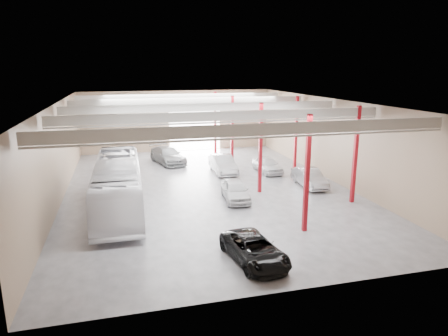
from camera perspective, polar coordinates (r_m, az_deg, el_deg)
name	(u,v)px	position (r m, az deg, el deg)	size (l,w,h in m)	color
depot_shell	(207,127)	(31.91, -2.48, 5.93)	(22.12, 32.12, 7.06)	#4D4D53
coach_bus	(118,185)	(28.09, -14.91, -2.36)	(2.97, 12.69, 3.54)	white
black_sedan	(254,250)	(20.44, 4.35, -11.54)	(2.17, 4.72, 1.31)	black
car_row_a	(235,190)	(29.47, 1.63, -3.19)	(1.75, 4.36, 1.49)	silver
car_row_b	(223,164)	(37.07, -0.15, 0.56)	(1.75, 5.01, 1.65)	#AFB0B4
car_row_c	(168,155)	(41.27, -8.04, 1.81)	(2.31, 5.68, 1.65)	gray
car_right_near	(309,178)	(33.57, 12.12, -1.35)	(1.57, 4.51, 1.49)	#9D9DA1
car_right_far	(267,165)	(37.49, 6.20, 0.48)	(1.72, 4.27, 1.46)	silver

